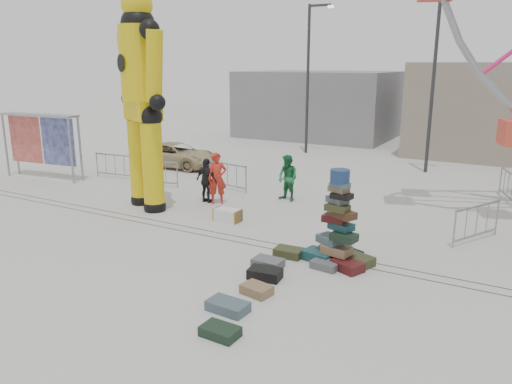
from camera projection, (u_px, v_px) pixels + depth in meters
The scene contains 25 objects.
ground at pixel (220, 247), 13.90m from camera, with size 90.00×90.00×0.00m, color #9E9E99.
track_line_near at pixel (231, 241), 14.40m from camera, with size 40.00×0.04×0.01m, color #47443F.
track_line_far at pixel (238, 237), 14.74m from camera, with size 40.00×0.04×0.01m, color #47443F.
building_left at pixel (321, 104), 34.74m from camera, with size 10.00×8.00×4.40m, color gray.
lamp_post_right at pixel (436, 74), 22.26m from camera, with size 1.41×0.25×8.00m.
lamp_post_left at pixel (309, 72), 27.27m from camera, with size 1.41×0.25×8.00m.
suitcase_tower at pixel (338, 238), 12.65m from camera, with size 1.88×1.56×2.46m.
crash_test_dummy at pixel (142, 94), 16.77m from camera, with size 2.92×1.70×7.54m.
banner_scaffold at pixel (40, 130), 21.66m from camera, with size 3.97×1.10×2.84m.
steamer_trunk at pixel (228, 215), 16.16m from camera, with size 0.85×0.49×0.40m, color silver.
row_case_0 at pixel (289, 252), 13.22m from camera, with size 0.74×0.50×0.23m, color #363A1D.
row_case_1 at pixel (268, 263), 12.56m from camera, with size 0.75×0.51×0.21m, color #55585D.
row_case_2 at pixel (265, 274), 11.86m from camera, with size 0.78×0.49×0.25m, color black.
row_case_3 at pixel (257, 290), 11.06m from camera, with size 0.66×0.46×0.22m, color olive.
row_case_4 at pixel (228, 306), 10.32m from camera, with size 0.86×0.50×0.22m, color #445862.
row_case_5 at pixel (220, 331), 9.37m from camera, with size 0.72×0.47×0.19m, color black.
barricade_dummy_a at pixel (115, 166), 22.05m from camera, with size 2.00×0.10×1.10m, color gray, non-canonical shape.
barricade_dummy_b at pixel (155, 173), 20.59m from camera, with size 2.00×0.10×1.10m, color gray, non-canonical shape.
barricade_dummy_c at pixel (227, 176), 20.12m from camera, with size 2.00×0.10×1.10m, color gray, non-canonical shape.
barricade_wheel_front at pixel (476, 223), 14.25m from camera, with size 2.00×0.10×1.10m, color gray, non-canonical shape.
barricade_wheel_back at pixel (508, 186), 18.50m from camera, with size 2.00×0.10×1.10m, color gray, non-canonical shape.
pedestrian_red at pixel (217, 178), 18.01m from camera, with size 0.68×0.45×1.87m, color #B02419.
pedestrian_green at pixel (288, 178), 18.39m from camera, with size 0.83×0.65×1.72m, color #196733.
pedestrian_black at pixel (207, 181), 18.18m from camera, with size 0.96×0.40×1.63m, color black.
parked_suv at pixel (176, 155), 24.46m from camera, with size 1.96×4.24×1.18m, color tan.
Camera 1 is at (7.28, -10.89, 5.00)m, focal length 35.00 mm.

